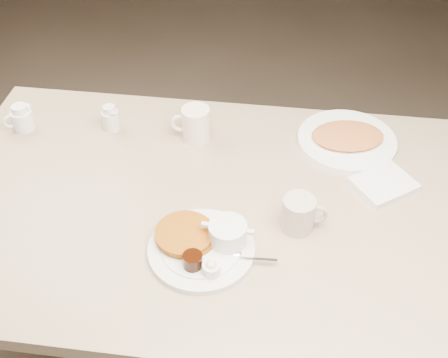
# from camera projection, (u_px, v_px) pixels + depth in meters

# --- Properties ---
(diner_table) EXTENTS (1.50, 0.90, 0.75)m
(diner_table) POSITION_uv_depth(u_px,v_px,m) (223.00, 247.00, 1.56)
(diner_table) COLOR tan
(diner_table) RESTS_ON ground
(main_plate) EXTENTS (0.32, 0.27, 0.07)m
(main_plate) POSITION_uv_depth(u_px,v_px,m) (204.00, 243.00, 1.32)
(main_plate) COLOR silver
(main_plate) RESTS_ON diner_table
(coffee_mug_near) EXTENTS (0.12, 0.09, 0.09)m
(coffee_mug_near) POSITION_uv_depth(u_px,v_px,m) (299.00, 214.00, 1.36)
(coffee_mug_near) COLOR #B8AA9B
(coffee_mug_near) RESTS_ON diner_table
(napkin) EXTENTS (0.19, 0.19, 0.02)m
(napkin) POSITION_uv_depth(u_px,v_px,m) (384.00, 184.00, 1.49)
(napkin) COLOR white
(napkin) RESTS_ON diner_table
(coffee_mug_far) EXTENTS (0.12, 0.09, 0.10)m
(coffee_mug_far) POSITION_uv_depth(u_px,v_px,m) (195.00, 124.00, 1.61)
(coffee_mug_far) COLOR white
(coffee_mug_far) RESTS_ON diner_table
(creamer_left) EXTENTS (0.09, 0.07, 0.08)m
(creamer_left) POSITION_uv_depth(u_px,v_px,m) (22.00, 118.00, 1.66)
(creamer_left) COLOR white
(creamer_left) RESTS_ON diner_table
(creamer_right) EXTENTS (0.07, 0.07, 0.08)m
(creamer_right) POSITION_uv_depth(u_px,v_px,m) (110.00, 119.00, 1.66)
(creamer_right) COLOR white
(creamer_right) RESTS_ON diner_table
(hash_plate) EXTENTS (0.33, 0.33, 0.04)m
(hash_plate) POSITION_uv_depth(u_px,v_px,m) (347.00, 139.00, 1.62)
(hash_plate) COLOR white
(hash_plate) RESTS_ON diner_table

